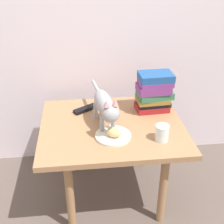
# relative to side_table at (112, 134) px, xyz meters

# --- Properties ---
(ground_plane) EXTENTS (6.00, 6.00, 0.00)m
(ground_plane) POSITION_rel_side_table_xyz_m (0.00, 0.00, -0.45)
(ground_plane) COLOR brown
(back_panel) EXTENTS (4.00, 0.04, 2.20)m
(back_panel) POSITION_rel_side_table_xyz_m (0.00, 0.45, 0.65)
(back_panel) COLOR silver
(back_panel) RESTS_ON ground
(side_table) EXTENTS (0.80, 0.67, 0.51)m
(side_table) POSITION_rel_side_table_xyz_m (0.00, 0.00, 0.00)
(side_table) COLOR #9E724C
(side_table) RESTS_ON ground
(plate) EXTENTS (0.19, 0.19, 0.01)m
(plate) POSITION_rel_side_table_xyz_m (-0.01, -0.12, 0.07)
(plate) COLOR silver
(plate) RESTS_ON side_table
(bread_roll) EXTENTS (0.10, 0.09, 0.05)m
(bread_roll) POSITION_rel_side_table_xyz_m (-0.01, -0.14, 0.10)
(bread_roll) COLOR #E0BC7A
(bread_roll) RESTS_ON plate
(cat) EXTENTS (0.13, 0.48, 0.23)m
(cat) POSITION_rel_side_table_xyz_m (-0.04, -0.02, 0.20)
(cat) COLOR #99999E
(cat) RESTS_ON side_table
(book_stack) EXTENTS (0.22, 0.15, 0.24)m
(book_stack) POSITION_rel_side_table_xyz_m (0.26, 0.14, 0.18)
(book_stack) COLOR maroon
(book_stack) RESTS_ON side_table
(candle_jar) EXTENTS (0.07, 0.07, 0.08)m
(candle_jar) POSITION_rel_side_table_xyz_m (0.24, -0.18, 0.10)
(candle_jar) COLOR silver
(candle_jar) RESTS_ON side_table
(tv_remote) EXTENTS (0.15, 0.12, 0.02)m
(tv_remote) POSITION_rel_side_table_xyz_m (-0.14, 0.18, 0.07)
(tv_remote) COLOR black
(tv_remote) RESTS_ON side_table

